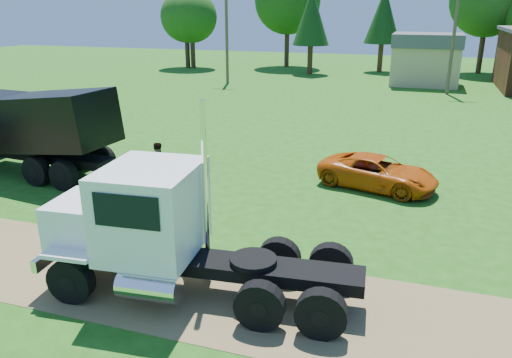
% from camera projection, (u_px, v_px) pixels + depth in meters
% --- Properties ---
extents(ground, '(140.00, 140.00, 0.00)m').
position_uv_depth(ground, '(239.00, 297.00, 12.79)').
color(ground, '#205312').
rests_on(ground, ground).
extents(dirt_track, '(120.00, 4.20, 0.01)m').
position_uv_depth(dirt_track, '(239.00, 297.00, 12.79)').
color(dirt_track, olive).
rests_on(dirt_track, ground).
extents(white_semi_tractor, '(8.32, 3.36, 4.95)m').
position_uv_depth(white_semi_tractor, '(156.00, 229.00, 12.71)').
color(white_semi_tractor, black).
rests_on(white_semi_tractor, ground).
extents(black_dump_truck, '(9.12, 3.40, 3.90)m').
position_uv_depth(black_dump_truck, '(28.00, 126.00, 21.64)').
color(black_dump_truck, black).
rests_on(black_dump_truck, ground).
extents(orange_pickup, '(5.19, 3.39, 1.33)m').
position_uv_depth(orange_pickup, '(378.00, 172.00, 20.32)').
color(orange_pickup, '#C65209').
rests_on(orange_pickup, ground).
extents(spectator_b, '(1.12, 1.10, 1.82)m').
position_uv_depth(spectator_b, '(158.00, 164.00, 20.58)').
color(spectator_b, '#999999').
rests_on(spectator_b, ground).
extents(tan_shed, '(6.20, 5.40, 4.70)m').
position_uv_depth(tan_shed, '(426.00, 59.00, 46.69)').
color(tan_shed, tan).
rests_on(tan_shed, ground).
extents(utility_poles, '(42.20, 0.28, 9.00)m').
position_uv_depth(utility_poles, '(454.00, 37.00, 40.86)').
color(utility_poles, brown).
rests_on(utility_poles, ground).
extents(tree_row, '(55.92, 12.44, 11.75)m').
position_uv_depth(tree_row, '(398.00, 9.00, 54.58)').
color(tree_row, '#362616').
rests_on(tree_row, ground).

